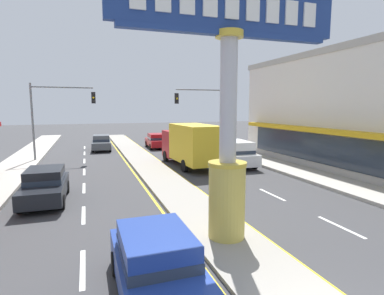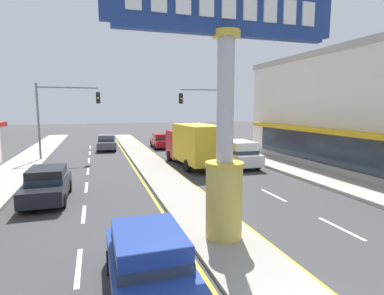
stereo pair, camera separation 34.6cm
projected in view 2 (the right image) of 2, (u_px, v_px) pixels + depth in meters
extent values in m
cube|color=gray|center=(153.00, 166.00, 22.21)|extent=(2.30, 52.00, 0.14)
cube|color=#ADA89E|center=(2.00, 182.00, 17.60)|extent=(2.67, 60.00, 0.18)
cube|color=#ADA89E|center=(277.00, 164.00, 23.03)|extent=(2.67, 60.00, 0.18)
cube|color=silver|center=(79.00, 267.00, 8.41)|extent=(0.14, 2.20, 0.01)
cube|color=silver|center=(84.00, 214.00, 12.57)|extent=(0.14, 2.20, 0.01)
cube|color=silver|center=(86.00, 187.00, 16.73)|extent=(0.14, 2.20, 0.01)
cube|color=silver|center=(88.00, 171.00, 20.89)|extent=(0.14, 2.20, 0.01)
cube|color=silver|center=(89.00, 160.00, 25.05)|extent=(0.14, 2.20, 0.01)
cube|color=silver|center=(90.00, 153.00, 29.21)|extent=(0.14, 2.20, 0.01)
cube|color=silver|center=(90.00, 147.00, 33.36)|extent=(0.14, 2.20, 0.01)
cube|color=silver|center=(340.00, 228.00, 11.07)|extent=(0.14, 2.20, 0.01)
cube|color=silver|center=(273.00, 195.00, 15.23)|extent=(0.14, 2.20, 0.01)
cube|color=silver|center=(235.00, 176.00, 19.39)|extent=(0.14, 2.20, 0.01)
cube|color=silver|center=(210.00, 164.00, 23.55)|extent=(0.14, 2.20, 0.01)
cube|color=silver|center=(193.00, 155.00, 27.71)|extent=(0.14, 2.20, 0.01)
cube|color=silver|center=(180.00, 149.00, 31.87)|extent=(0.14, 2.20, 0.01)
cube|color=silver|center=(170.00, 144.00, 36.03)|extent=(0.14, 2.20, 0.01)
cube|color=yellow|center=(134.00, 168.00, 21.82)|extent=(0.12, 52.00, 0.01)
cube|color=yellow|center=(170.00, 166.00, 22.62)|extent=(0.12, 52.00, 0.01)
cylinder|color=gold|center=(224.00, 202.00, 9.87)|extent=(1.18, 1.18, 2.36)
cylinder|color=gold|center=(224.00, 164.00, 9.71)|extent=(1.24, 1.24, 0.12)
cylinder|color=#B7B7BC|center=(225.00, 100.00, 9.45)|extent=(0.53, 0.53, 4.12)
cylinder|color=gold|center=(226.00, 34.00, 9.19)|extent=(0.85, 0.85, 0.20)
cube|color=navy|center=(227.00, 7.00, 9.09)|extent=(7.32, 0.24, 1.33)
cube|color=navy|center=(226.00, 33.00, 9.19)|extent=(6.73, 0.29, 0.16)
cube|color=white|center=(183.00, 1.00, 8.53)|extent=(0.44, 0.06, 0.73)
cube|color=white|center=(207.00, 3.00, 8.74)|extent=(0.44, 0.06, 0.73)
cube|color=white|center=(229.00, 6.00, 8.95)|extent=(0.44, 0.06, 0.73)
cube|color=white|center=(250.00, 8.00, 9.15)|extent=(0.44, 0.06, 0.73)
cube|color=white|center=(270.00, 10.00, 9.36)|extent=(0.44, 0.06, 0.73)
cube|color=white|center=(290.00, 12.00, 9.57)|extent=(0.44, 0.06, 0.73)
cube|color=white|center=(308.00, 14.00, 9.77)|extent=(0.44, 0.06, 0.73)
cube|color=silver|center=(379.00, 113.00, 21.04)|extent=(7.62, 21.22, 7.85)
cube|color=#A8A49C|center=(384.00, 51.00, 20.50)|extent=(7.77, 21.65, 0.45)
cube|color=gold|center=(327.00, 131.00, 19.92)|extent=(0.90, 18.04, 0.30)
cube|color=#283342|center=(331.00, 150.00, 20.21)|extent=(0.08, 17.40, 2.00)
cylinder|color=slate|center=(38.00, 123.00, 24.37)|extent=(0.16, 0.16, 6.20)
cylinder|color=slate|center=(68.00, 87.00, 24.69)|extent=(4.62, 0.12, 0.12)
cube|color=black|center=(98.00, 98.00, 25.34)|extent=(0.32, 0.24, 0.92)
sphere|color=black|center=(98.00, 94.00, 25.17)|extent=(0.17, 0.17, 0.17)
sphere|color=yellow|center=(98.00, 98.00, 25.21)|extent=(0.17, 0.17, 0.17)
sphere|color=black|center=(98.00, 101.00, 25.25)|extent=(0.17, 0.17, 0.17)
cylinder|color=slate|center=(227.00, 120.00, 29.11)|extent=(0.16, 0.16, 6.20)
cylinder|color=slate|center=(205.00, 90.00, 28.05)|extent=(4.62, 0.12, 0.12)
cube|color=black|center=(181.00, 98.00, 27.31)|extent=(0.32, 0.24, 0.92)
sphere|color=black|center=(181.00, 95.00, 27.14)|extent=(0.17, 0.17, 0.17)
sphere|color=yellow|center=(181.00, 98.00, 27.18)|extent=(0.17, 0.17, 0.17)
sphere|color=black|center=(181.00, 102.00, 27.22)|extent=(0.17, 0.17, 0.17)
cube|color=maroon|center=(182.00, 144.00, 24.74)|extent=(2.20, 2.10, 2.10)
cube|color=#283342|center=(178.00, 139.00, 25.59)|extent=(1.85, 0.17, 0.90)
cube|color=gold|center=(198.00, 143.00, 21.44)|extent=(2.44, 4.91, 2.60)
cylinder|color=black|center=(170.00, 156.00, 24.72)|extent=(0.30, 0.85, 0.84)
cylinder|color=black|center=(192.00, 155.00, 25.39)|extent=(0.30, 0.85, 0.84)
cylinder|color=black|center=(187.00, 166.00, 20.60)|extent=(0.30, 0.85, 0.84)
cylinder|color=black|center=(215.00, 164.00, 21.30)|extent=(0.30, 0.85, 0.84)
cube|color=black|center=(47.00, 188.00, 14.29)|extent=(1.84, 4.33, 0.66)
cube|color=black|center=(47.00, 174.00, 14.37)|extent=(1.59, 2.18, 0.60)
cube|color=#283342|center=(47.00, 178.00, 14.40)|extent=(1.62, 2.20, 0.24)
cylinder|color=black|center=(63.00, 201.00, 13.29)|extent=(0.23, 0.62, 0.62)
cylinder|color=black|center=(22.00, 204.00, 12.84)|extent=(0.23, 0.62, 0.62)
cylinder|color=black|center=(69.00, 186.00, 15.83)|extent=(0.23, 0.62, 0.62)
cylinder|color=black|center=(35.00, 188.00, 15.37)|extent=(0.23, 0.62, 0.62)
cube|color=#4C5156|center=(107.00, 144.00, 31.14)|extent=(2.01, 4.40, 0.66)
cube|color=#4C5156|center=(107.00, 138.00, 31.22)|extent=(1.67, 2.24, 0.60)
cube|color=#283342|center=(107.00, 139.00, 31.25)|extent=(1.71, 2.26, 0.24)
cylinder|color=black|center=(115.00, 148.00, 30.09)|extent=(0.26, 0.63, 0.62)
cylinder|color=black|center=(98.00, 149.00, 29.70)|extent=(0.26, 0.63, 0.62)
cylinder|color=black|center=(115.00, 145.00, 32.66)|extent=(0.26, 0.63, 0.62)
cylinder|color=black|center=(99.00, 146.00, 32.26)|extent=(0.26, 0.63, 0.62)
cube|color=navy|center=(150.00, 273.00, 6.98)|extent=(1.77, 4.30, 0.66)
cube|color=navy|center=(148.00, 244.00, 7.05)|extent=(1.55, 2.15, 0.60)
cube|color=#283342|center=(149.00, 251.00, 7.08)|extent=(1.59, 2.17, 0.24)
cylinder|color=black|center=(171.00, 254.00, 8.52)|extent=(0.22, 0.62, 0.62)
cylinder|color=black|center=(111.00, 262.00, 8.03)|extent=(0.22, 0.62, 0.62)
cube|color=maroon|center=(161.00, 142.00, 32.78)|extent=(1.88, 4.35, 0.66)
cube|color=maroon|center=(161.00, 136.00, 32.54)|extent=(1.61, 2.19, 0.60)
cube|color=#283342|center=(161.00, 138.00, 32.56)|extent=(1.65, 2.22, 0.24)
cylinder|color=black|center=(152.00, 144.00, 33.87)|extent=(0.24, 0.63, 0.62)
cylinder|color=black|center=(166.00, 143.00, 34.31)|extent=(0.24, 0.63, 0.62)
cylinder|color=black|center=(156.00, 147.00, 31.33)|extent=(0.24, 0.63, 0.62)
cylinder|color=black|center=(171.00, 146.00, 31.77)|extent=(0.24, 0.63, 0.62)
cube|color=white|center=(238.00, 157.00, 22.55)|extent=(2.13, 4.69, 0.80)
cube|color=white|center=(240.00, 146.00, 22.27)|extent=(1.82, 2.93, 0.80)
cube|color=#283342|center=(239.00, 150.00, 22.30)|extent=(1.86, 2.96, 0.24)
cylinder|color=black|center=(220.00, 159.00, 23.75)|extent=(0.25, 0.69, 0.68)
cylinder|color=black|center=(241.00, 158.00, 24.18)|extent=(0.25, 0.69, 0.68)
cylinder|color=black|center=(235.00, 166.00, 21.01)|extent=(0.25, 0.69, 0.68)
cylinder|color=black|center=(258.00, 165.00, 21.45)|extent=(0.25, 0.69, 0.68)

